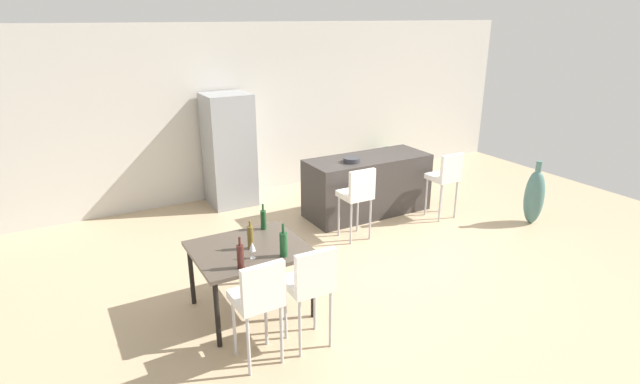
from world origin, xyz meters
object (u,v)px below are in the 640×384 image
object	(u,v)px
floor_vase	(534,197)
potted_plant	(387,159)
wine_bottle_right	(240,256)
wine_glass_left	(252,247)
kitchen_island	(367,185)
dining_chair_near	(259,296)
bar_chair_left	(357,193)
wine_bottle_corner	(263,219)
wine_bottle_middle	(250,237)
bar_chair_middle	(446,175)
wine_bottle_inner	(283,244)
fruit_bowl	(352,160)
dining_table	(249,254)
refrigerator	(229,150)
dining_chair_far	(310,282)

from	to	relation	value
floor_vase	potted_plant	bearing A→B (deg)	98.84
wine_bottle_right	wine_glass_left	distance (m)	0.22
kitchen_island	dining_chair_near	world-z (taller)	dining_chair_near
bar_chair_left	wine_glass_left	distance (m)	2.37
kitchen_island	bar_chair_left	world-z (taller)	bar_chair_left
wine_bottle_right	wine_bottle_corner	distance (m)	0.92
wine_bottle_middle	wine_glass_left	world-z (taller)	wine_bottle_middle
dining_chair_near	potted_plant	size ratio (longest dim) A/B	1.82
bar_chair_middle	wine_bottle_inner	world-z (taller)	wine_bottle_inner
bar_chair_left	wine_bottle_middle	distance (m)	2.21
kitchen_island	wine_bottle_right	size ratio (longest dim) A/B	6.20
wine_bottle_right	fruit_bowl	bearing A→B (deg)	38.32
kitchen_island	wine_glass_left	world-z (taller)	kitchen_island
bar_chair_left	dining_chair_near	bearing A→B (deg)	-140.74
wine_glass_left	wine_bottle_middle	bearing A→B (deg)	72.46
potted_plant	dining_table	bearing A→B (deg)	-142.37
bar_chair_left	refrigerator	distance (m)	2.48
dining_chair_near	wine_glass_left	world-z (taller)	dining_chair_near
dining_chair_near	dining_chair_far	distance (m)	0.51
fruit_bowl	dining_table	bearing A→B (deg)	-144.70
bar_chair_middle	dining_chair_far	bearing A→B (deg)	-151.30
kitchen_island	wine_glass_left	xyz separation A→B (m)	(-2.73, -1.98, 0.40)
wine_glass_left	refrigerator	bearing A→B (deg)	73.96
wine_bottle_corner	fruit_bowl	world-z (taller)	wine_bottle_corner
dining_chair_near	wine_bottle_middle	distance (m)	0.89
potted_plant	bar_chair_middle	bearing A→B (deg)	-104.16
refrigerator	fruit_bowl	distance (m)	2.09
floor_vase	wine_bottle_inner	bearing A→B (deg)	-173.65
bar_chair_left	dining_table	bearing A→B (deg)	-153.98
bar_chair_left	floor_vase	size ratio (longest dim) A/B	1.07
bar_chair_left	potted_plant	size ratio (longest dim) A/B	1.82
kitchen_island	dining_chair_far	xyz separation A→B (m)	(-2.42, -2.59, 0.24)
wine_glass_left	fruit_bowl	size ratio (longest dim) A/B	0.69
bar_chair_middle	potted_plant	distance (m)	2.33
kitchen_island	refrigerator	world-z (taller)	refrigerator
wine_bottle_right	wine_bottle_inner	distance (m)	0.46
wine_bottle_right	wine_bottle_corner	size ratio (longest dim) A/B	1.07
dining_chair_near	floor_vase	bearing A→B (deg)	11.63
wine_bottle_middle	wine_glass_left	distance (m)	0.23
bar_chair_left	wine_bottle_inner	xyz separation A→B (m)	(-1.74, -1.31, 0.17)
wine_bottle_inner	refrigerator	xyz separation A→B (m)	(0.70, 3.55, 0.05)
wine_bottle_middle	fruit_bowl	bearing A→B (deg)	35.84
fruit_bowl	potted_plant	world-z (taller)	fruit_bowl
bar_chair_left	bar_chair_middle	bearing A→B (deg)	-0.00
dining_table	wine_bottle_middle	size ratio (longest dim) A/B	3.72
dining_chair_near	wine_bottle_middle	xyz separation A→B (m)	(0.27, 0.83, 0.17)
fruit_bowl	wine_bottle_right	bearing A→B (deg)	-141.68
refrigerator	wine_bottle_corner	bearing A→B (deg)	-102.16
potted_plant	wine_bottle_corner	bearing A→B (deg)	-143.53
potted_plant	dining_chair_far	bearing A→B (deg)	-133.82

